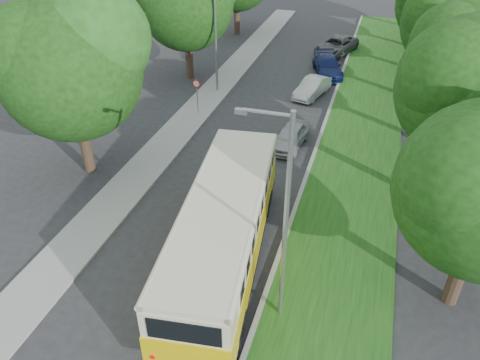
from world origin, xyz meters
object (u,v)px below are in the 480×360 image
(car_grey, at_px, (336,46))
(lamppost_near, at_px, (283,218))
(car_silver, at_px, (290,136))
(car_white, at_px, (312,88))
(vintage_bus, at_px, (224,232))
(lamppost_far, at_px, (214,34))
(car_blue, at_px, (328,66))

(car_grey, bearing_deg, lamppost_near, -69.00)
(car_silver, relative_size, car_white, 0.97)
(vintage_bus, distance_m, car_silver, 10.34)
(lamppost_far, bearing_deg, car_white, 10.11)
(lamppost_near, xyz_separation_m, car_grey, (-1.75, 29.34, -3.66))
(lamppost_near, bearing_deg, lamppost_far, 115.71)
(lamppost_far, distance_m, car_blue, 9.80)
(lamppost_near, distance_m, car_silver, 12.91)
(lamppost_far, xyz_separation_m, car_white, (6.74, 1.20, -3.49))
(lamppost_far, relative_size, car_blue, 1.62)
(lamppost_near, xyz_separation_m, car_silver, (-2.12, 12.18, -3.74))
(vintage_bus, xyz_separation_m, car_white, (0.46, 17.80, -1.02))
(car_blue, bearing_deg, car_silver, -108.94)
(car_silver, height_order, car_grey, car_grey)
(car_silver, bearing_deg, lamppost_near, -73.71)
(car_silver, xyz_separation_m, car_grey, (0.37, 17.17, 0.08))
(vintage_bus, bearing_deg, lamppost_near, -42.85)
(car_silver, distance_m, car_grey, 17.17)
(car_white, distance_m, car_blue, 4.56)
(lamppost_far, bearing_deg, vintage_bus, -69.27)
(lamppost_far, bearing_deg, car_grey, 56.57)
(car_white, height_order, car_blue, car_blue)
(car_silver, bearing_deg, vintage_bus, -86.40)
(lamppost_far, height_order, car_grey, lamppost_far)
(car_silver, relative_size, car_blue, 0.80)
(lamppost_near, height_order, car_grey, lamppost_near)
(vintage_bus, distance_m, car_white, 17.84)
(lamppost_far, relative_size, car_silver, 2.03)
(lamppost_far, height_order, car_white, lamppost_far)
(lamppost_far, bearing_deg, car_blue, 38.76)
(vintage_bus, bearing_deg, car_silver, 80.23)
(car_white, bearing_deg, car_silver, -74.18)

